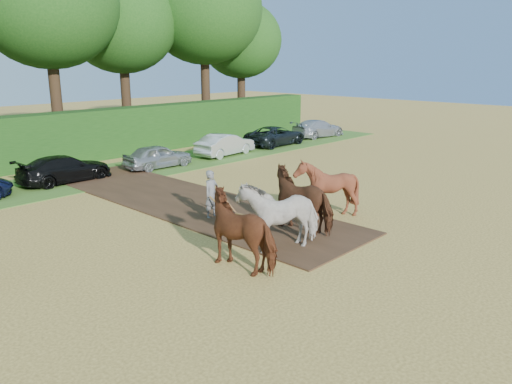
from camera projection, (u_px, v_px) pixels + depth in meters
ground at (286, 252)px, 15.94m from camera, size 120.00×120.00×0.00m
earth_strip at (185, 201)px, 21.63m from camera, size 4.50×17.00×0.05m
grass_verge at (74, 181)px, 25.23m from camera, size 50.00×5.00×0.03m
hedgerow at (33, 142)px, 27.84m from camera, size 46.00×1.60×3.00m
plough_team at (290, 206)px, 17.06m from camera, size 7.49×5.84×2.26m
parked_cars at (137, 158)px, 27.62m from camera, size 41.42×2.86×1.42m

